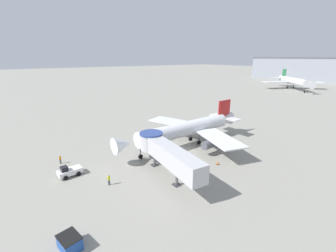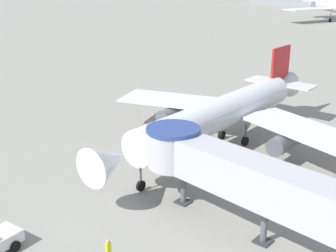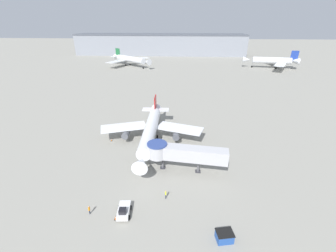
# 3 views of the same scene
# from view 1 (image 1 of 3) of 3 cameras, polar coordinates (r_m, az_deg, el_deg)

# --- Properties ---
(ground_plane) EXTENTS (800.00, 800.00, 0.00)m
(ground_plane) POSITION_cam_1_polar(r_m,az_deg,el_deg) (46.80, 4.52, -6.24)
(ground_plane) COLOR gray
(main_airplane) EXTENTS (27.36, 31.50, 8.58)m
(main_airplane) POSITION_cam_1_polar(r_m,az_deg,el_deg) (48.71, 5.08, -0.71)
(main_airplane) COLOR silver
(main_airplane) RESTS_ON ground_plane
(jet_bridge) EXTENTS (16.41, 4.90, 5.85)m
(jet_bridge) POSITION_cam_1_polar(r_m,az_deg,el_deg) (35.97, -0.84, -6.40)
(jet_bridge) COLOR #B7B7BC
(jet_bridge) RESTS_ON ground_plane
(pushback_tug_white) EXTENTS (2.41, 3.82, 1.86)m
(pushback_tug_white) POSITION_cam_1_polar(r_m,az_deg,el_deg) (40.41, -23.79, -10.47)
(pushback_tug_white) COLOR silver
(pushback_tug_white) RESTS_ON ground_plane
(service_container_blue) EXTENTS (2.72, 2.29, 1.47)m
(service_container_blue) POSITION_cam_1_polar(r_m,az_deg,el_deg) (27.20, -23.68, -25.48)
(service_container_blue) COLOR #234C9E
(service_container_blue) RESTS_ON ground_plane
(traffic_cone_port_wing) EXTENTS (0.38, 0.38, 0.64)m
(traffic_cone_port_wing) POSITION_cam_1_polar(r_m,az_deg,el_deg) (57.46, -2.08, -1.36)
(traffic_cone_port_wing) COLOR black
(traffic_cone_port_wing) RESTS_ON ground_plane
(traffic_cone_starboard_wing) EXTENTS (0.50, 0.50, 0.82)m
(traffic_cone_starboard_wing) POSITION_cam_1_polar(r_m,az_deg,el_deg) (41.78, 12.51, -9.04)
(traffic_cone_starboard_wing) COLOR black
(traffic_cone_starboard_wing) RESTS_ON ground_plane
(traffic_cone_apron_front) EXTENTS (0.44, 0.44, 0.73)m
(traffic_cone_apron_front) POSITION_cam_1_polar(r_m,az_deg,el_deg) (41.41, -25.52, -10.74)
(traffic_cone_apron_front) COLOR black
(traffic_cone_apron_front) RESTS_ON ground_plane
(ground_crew_marshaller) EXTENTS (0.22, 0.33, 1.63)m
(ground_crew_marshaller) POSITION_cam_1_polar(r_m,az_deg,el_deg) (45.31, -25.71, -7.52)
(ground_crew_marshaller) COLOR #1E2338
(ground_crew_marshaller) RESTS_ON ground_plane
(ground_crew_wing_walker) EXTENTS (0.23, 0.33, 1.73)m
(ground_crew_wing_walker) POSITION_cam_1_polar(r_m,az_deg,el_deg) (35.73, -14.79, -12.89)
(ground_crew_wing_walker) COLOR #1E2338
(ground_crew_wing_walker) RESTS_ON ground_plane
(background_jet_green_tail) EXTENTS (32.89, 30.29, 11.03)m
(background_jet_green_tail) POSITION_cam_1_polar(r_m,az_deg,el_deg) (154.05, 29.25, 9.92)
(background_jet_green_tail) COLOR silver
(background_jet_green_tail) RESTS_ON ground_plane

